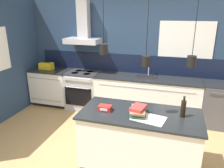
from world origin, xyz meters
name	(u,v)px	position (x,y,z in m)	size (l,w,h in m)	color
ground_plane	(100,155)	(0.00, 0.00, 0.00)	(16.00, 16.00, 0.00)	tan
wall_back	(125,53)	(-0.06, 2.00, 1.36)	(5.60, 2.26, 2.60)	navy
wall_left	(0,61)	(-2.43, 0.70, 1.30)	(0.08, 3.80, 2.60)	navy
counter_run_left	(52,86)	(-1.88, 1.69, 0.46)	(0.98, 0.64, 0.91)	black
counter_run_sink	(146,97)	(0.52, 1.69, 0.46)	(2.32, 0.64, 1.31)	black
oven_range	(83,90)	(-1.02, 1.69, 0.46)	(0.77, 0.66, 0.91)	#B5B5BA
dishwasher	(217,104)	(1.98, 1.69, 0.46)	(0.63, 0.65, 0.91)	#4C4C51
kitchen_island	(139,140)	(0.67, -0.09, 0.46)	(1.72, 0.83, 0.91)	black
bottle_on_island	(183,108)	(1.24, -0.03, 1.04)	(0.07, 0.07, 0.30)	black
book_stack	(138,111)	(0.65, -0.16, 0.97)	(0.27, 0.36, 0.13)	#4C7F4C
red_supply_box	(105,108)	(0.16, -0.14, 0.95)	(0.19, 0.13, 0.07)	red
paper_pile	(149,118)	(0.81, -0.23, 0.91)	(0.49, 0.38, 0.01)	silver
yellow_toolbox	(46,66)	(-2.00, 1.69, 0.99)	(0.34, 0.18, 0.19)	gold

